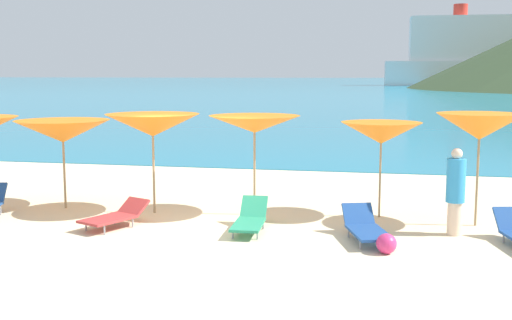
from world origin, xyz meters
The scene contains 13 objects.
ground_plane centered at (0.00, 10.00, -0.15)m, with size 50.00×100.00×0.30m, color beige.
ocean_water centered at (0.00, 228.49, 0.01)m, with size 650.00×440.00×0.02m, color teal.
umbrella_1 centered at (-3.44, 1.68, 1.79)m, with size 2.18×2.18×2.05m.
umbrella_2 centered at (-1.23, 1.62, 1.97)m, with size 2.20×2.20×2.22m.
umbrella_3 centered at (1.00, 1.91, 2.00)m, with size 2.14×2.14×2.20m.
umbrella_4 centered at (3.71, 2.26, 1.83)m, with size 1.73×1.73×2.07m.
umbrella_5 centered at (5.66, 1.85, 2.04)m, with size 1.84×1.84×2.31m.
lounge_chair_0 centered at (1.23, 0.42, 0.25)m, with size 0.65×1.63×0.58m.
lounge_chair_1 centered at (-1.50, 0.15, 0.25)m, with size 1.15×1.57×0.50m.
lounge_chair_3 centered at (3.50, 0.19, 0.25)m, with size 1.06×1.68×0.57m.
beachgoer_0 centered at (5.15, 0.95, 0.89)m, with size 0.36×0.36×1.69m.
beach_ball centered at (3.89, -0.65, 0.18)m, with size 0.36×0.36×0.36m, color #D83372.
cruise_ship centered at (26.26, 160.33, 7.75)m, with size 49.09×11.42×20.38m.
Camera 1 is at (3.91, -11.66, 3.10)m, focal length 44.92 mm.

